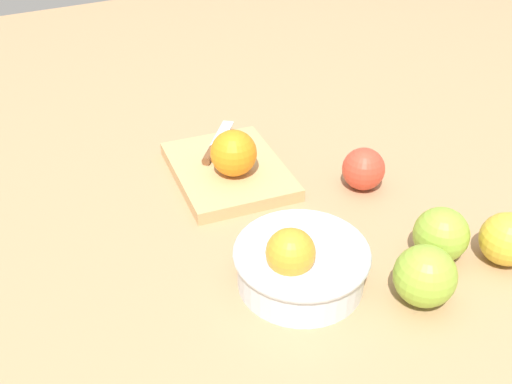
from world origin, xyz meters
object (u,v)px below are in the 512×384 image
(apple_front_right, at_px, (363,169))
(orange_on_board, at_px, (234,153))
(knife, at_px, (215,147))
(apple_front_left_2, at_px, (441,235))
(bowl, at_px, (300,262))
(cutting_board, at_px, (228,171))
(apple_mid_left, at_px, (425,276))
(apple_front_left, at_px, (507,239))

(apple_front_right, bearing_deg, orange_on_board, 60.20)
(knife, xyz_separation_m, apple_front_left_2, (-0.38, -0.17, 0.01))
(bowl, height_order, cutting_board, bowl)
(bowl, xyz_separation_m, apple_front_left_2, (-0.04, -0.20, 0.00))
(apple_mid_left, bearing_deg, cutting_board, 13.94)
(apple_front_left, relative_size, apple_front_right, 1.07)
(apple_front_left, height_order, apple_front_left_2, apple_front_left_2)
(cutting_board, distance_m, apple_front_left, 0.44)
(apple_front_left, distance_m, apple_mid_left, 0.15)
(apple_front_left, xyz_separation_m, apple_front_right, (0.24, 0.06, -0.00))
(orange_on_board, xyz_separation_m, apple_mid_left, (-0.35, -0.09, -0.02))
(cutting_board, height_order, apple_mid_left, apple_mid_left)
(apple_front_left, distance_m, apple_front_right, 0.25)
(cutting_board, height_order, knife, knife)
(bowl, distance_m, apple_front_right, 0.26)
(apple_front_left, bearing_deg, cutting_board, 33.51)
(orange_on_board, bearing_deg, apple_front_right, -119.80)
(bowl, relative_size, apple_front_left, 2.41)
(knife, bearing_deg, bowl, 174.69)
(cutting_board, bearing_deg, apple_front_right, -125.81)
(apple_front_left_2, height_order, apple_front_right, apple_front_left_2)
(apple_front_left, relative_size, apple_front_left_2, 0.97)
(cutting_board, height_order, apple_front_left, apple_front_left)
(apple_front_left_2, distance_m, apple_front_right, 0.19)
(apple_front_left, bearing_deg, bowl, 72.02)
(cutting_board, xyz_separation_m, apple_front_right, (-0.13, -0.18, 0.02))
(orange_on_board, distance_m, knife, 0.09)
(bowl, bearing_deg, orange_on_board, -6.23)
(apple_mid_left, bearing_deg, orange_on_board, 15.18)
(apple_front_left_2, distance_m, apple_mid_left, 0.09)
(apple_front_left, height_order, apple_front_right, apple_front_left)
(apple_front_left, bearing_deg, orange_on_board, 35.63)
(cutting_board, bearing_deg, bowl, 173.99)
(knife, distance_m, apple_front_left_2, 0.41)
(orange_on_board, height_order, knife, orange_on_board)
(orange_on_board, bearing_deg, apple_front_left, -144.37)
(apple_front_left, height_order, apple_mid_left, apple_mid_left)
(orange_on_board, distance_m, apple_mid_left, 0.36)
(apple_front_left, bearing_deg, knife, 29.47)
(orange_on_board, height_order, apple_front_right, orange_on_board)
(apple_front_left, distance_m, apple_front_left_2, 0.09)
(orange_on_board, relative_size, apple_mid_left, 0.94)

